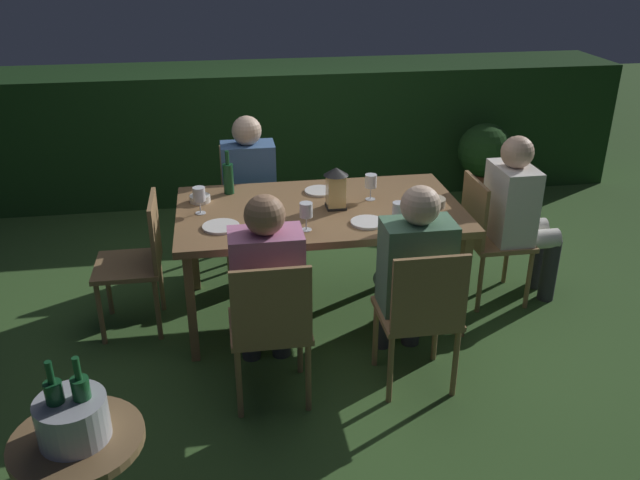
{
  "coord_description": "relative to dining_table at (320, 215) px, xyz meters",
  "views": [
    {
      "loc": [
        -0.61,
        -3.81,
        2.33
      ],
      "look_at": [
        0.0,
        0.0,
        0.52
      ],
      "focal_mm": 37.38,
      "sensor_mm": 36.0,
      "label": 1
    }
  ],
  "objects": [
    {
      "name": "hedge_backdrop",
      "position": [
        0.0,
        2.41,
        -0.11
      ],
      "size": [
        6.38,
        0.84,
        1.18
      ],
      "primitive_type": "cube",
      "color": "#193816",
      "rests_on": "ground"
    },
    {
      "name": "chair_side_left_a",
      "position": [
        -0.4,
        -0.9,
        -0.21
      ],
      "size": [
        0.42,
        0.4,
        0.87
      ],
      "color": "#937047",
      "rests_on": "ground"
    },
    {
      "name": "person_in_pink",
      "position": [
        -0.4,
        -0.7,
        -0.06
      ],
      "size": [
        0.38,
        0.47,
        1.15
      ],
      "color": "#C675A3",
      "rests_on": "ground"
    },
    {
      "name": "ice_bucket",
      "position": [
        -1.2,
        -1.77,
        0.03
      ],
      "size": [
        0.26,
        0.26,
        0.34
      ],
      "color": "#B2B7BF",
      "rests_on": "side_table"
    },
    {
      "name": "chair_side_left_b",
      "position": [
        0.4,
        -0.9,
        -0.21
      ],
      "size": [
        0.42,
        0.4,
        0.87
      ],
      "color": "#937047",
      "rests_on": "ground"
    },
    {
      "name": "potted_plant_by_hedge",
      "position": [
        1.78,
        1.66,
        -0.24
      ],
      "size": [
        0.49,
        0.49,
        0.76
      ],
      "color": "brown",
      "rests_on": "ground"
    },
    {
      "name": "dining_table",
      "position": [
        0.0,
        0.0,
        0.0
      ],
      "size": [
        1.78,
        1.02,
        0.75
      ],
      "color": "olive",
      "rests_on": "ground"
    },
    {
      "name": "plate_c",
      "position": [
        -0.62,
        -0.21,
        0.06
      ],
      "size": [
        0.22,
        0.22,
        0.01
      ],
      "primitive_type": "cylinder",
      "color": "white",
      "rests_on": "dining_table"
    },
    {
      "name": "person_in_cream",
      "position": [
        1.33,
        0.0,
        -0.06
      ],
      "size": [
        0.48,
        0.38,
        1.15
      ],
      "color": "white",
      "rests_on": "ground"
    },
    {
      "name": "plate_b",
      "position": [
        0.04,
        0.27,
        0.06
      ],
      "size": [
        0.2,
        0.2,
        0.01
      ],
      "primitive_type": "cylinder",
      "color": "white",
      "rests_on": "dining_table"
    },
    {
      "name": "plate_a",
      "position": [
        0.24,
        -0.29,
        0.06
      ],
      "size": [
        0.2,
        0.2,
        0.01
      ],
      "primitive_type": "cylinder",
      "color": "white",
      "rests_on": "dining_table"
    },
    {
      "name": "person_in_green",
      "position": [
        0.4,
        -0.7,
        -0.06
      ],
      "size": [
        0.38,
        0.47,
        1.15
      ],
      "color": "#4C7A5B",
      "rests_on": "ground"
    },
    {
      "name": "wine_glass_d",
      "position": [
        0.39,
        -0.4,
        0.17
      ],
      "size": [
        0.08,
        0.08,
        0.17
      ],
      "color": "silver",
      "rests_on": "dining_table"
    },
    {
      "name": "side_table",
      "position": [
        -1.2,
        -1.77,
        -0.28
      ],
      "size": [
        0.5,
        0.5,
        0.62
      ],
      "color": "brown",
      "rests_on": "ground"
    },
    {
      "name": "chair_side_right_a",
      "position": [
        -0.4,
        0.9,
        -0.21
      ],
      "size": [
        0.42,
        0.4,
        0.87
      ],
      "color": "#937047",
      "rests_on": "ground"
    },
    {
      "name": "wine_glass_c",
      "position": [
        0.34,
        0.09,
        0.17
      ],
      "size": [
        0.08,
        0.08,
        0.17
      ],
      "color": "silver",
      "rests_on": "dining_table"
    },
    {
      "name": "ground_plane",
      "position": [
        0.0,
        0.0,
        -0.69
      ],
      "size": [
        16.0,
        16.0,
        0.0
      ],
      "primitive_type": "plane",
      "color": "#385B28"
    },
    {
      "name": "green_bottle_on_table",
      "position": [
        -0.55,
        0.34,
        0.16
      ],
      "size": [
        0.07,
        0.07,
        0.29
      ],
      "color": "#144723",
      "rests_on": "dining_table"
    },
    {
      "name": "person_in_blue",
      "position": [
        -0.4,
        0.7,
        -0.06
      ],
      "size": [
        0.38,
        0.47,
        1.15
      ],
      "color": "#426699",
      "rests_on": "ground"
    },
    {
      "name": "wine_glass_a",
      "position": [
        -0.74,
        0.03,
        0.17
      ],
      "size": [
        0.08,
        0.08,
        0.17
      ],
      "color": "silver",
      "rests_on": "dining_table"
    },
    {
      "name": "bowl_olives",
      "position": [
        -0.74,
        0.22,
        0.08
      ],
      "size": [
        0.13,
        0.13,
        0.04
      ],
      "color": "silver",
      "rests_on": "dining_table"
    },
    {
      "name": "lantern_centerpiece",
      "position": [
        0.1,
        -0.01,
        0.2
      ],
      "size": [
        0.15,
        0.15,
        0.27
      ],
      "color": "black",
      "rests_on": "dining_table"
    },
    {
      "name": "wine_glass_b",
      "position": [
        -0.13,
        -0.32,
        0.17
      ],
      "size": [
        0.08,
        0.08,
        0.17
      ],
      "color": "silver",
      "rests_on": "dining_table"
    },
    {
      "name": "chair_head_near",
      "position": [
        -1.14,
        0.0,
        -0.21
      ],
      "size": [
        0.4,
        0.42,
        0.87
      ],
      "color": "#937047",
      "rests_on": "ground"
    },
    {
      "name": "bowl_bread",
      "position": [
        0.7,
        -0.09,
        0.08
      ],
      "size": [
        0.16,
        0.16,
        0.05
      ],
      "color": "#BCAD8E",
      "rests_on": "dining_table"
    },
    {
      "name": "chair_head_far",
      "position": [
        1.14,
        0.0,
        -0.21
      ],
      "size": [
        0.4,
        0.42,
        0.87
      ],
      "color": "#937047",
      "rests_on": "ground"
    }
  ]
}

